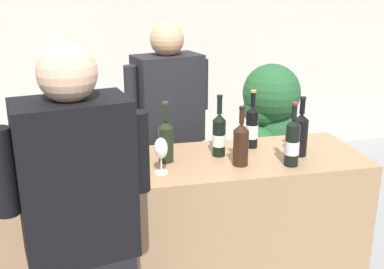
# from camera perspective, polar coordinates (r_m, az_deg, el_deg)

# --- Properties ---
(wall_back) EXTENTS (8.00, 0.10, 2.80)m
(wall_back) POSITION_cam_1_polar(r_m,az_deg,el_deg) (4.93, -8.86, 12.69)
(wall_back) COLOR beige
(wall_back) RESTS_ON ground_plane
(counter) EXTENTS (2.25, 0.59, 0.95)m
(counter) POSITION_cam_1_polar(r_m,az_deg,el_deg) (2.71, -3.70, -12.84)
(counter) COLOR #9E7A56
(counter) RESTS_ON ground_plane
(wine_bottle_0) EXTENTS (0.08, 0.08, 0.33)m
(wine_bottle_0) POSITION_cam_1_polar(r_m,az_deg,el_deg) (2.33, -8.67, -2.32)
(wine_bottle_0) COLOR black
(wine_bottle_0) RESTS_ON counter
(wine_bottle_1) EXTENTS (0.08, 0.08, 0.34)m
(wine_bottle_1) POSITION_cam_1_polar(r_m,az_deg,el_deg) (2.49, 12.01, -0.96)
(wine_bottle_1) COLOR black
(wine_bottle_1) RESTS_ON counter
(wine_bottle_2) EXTENTS (0.08, 0.08, 0.31)m
(wine_bottle_2) POSITION_cam_1_polar(r_m,az_deg,el_deg) (2.47, -20.47, -2.17)
(wine_bottle_2) COLOR black
(wine_bottle_2) RESTS_ON counter
(wine_bottle_3) EXTENTS (0.08, 0.08, 0.33)m
(wine_bottle_3) POSITION_cam_1_polar(r_m,az_deg,el_deg) (2.64, 12.96, 0.14)
(wine_bottle_3) COLOR black
(wine_bottle_3) RESTS_ON counter
(wine_bottle_4) EXTENTS (0.08, 0.08, 0.32)m
(wine_bottle_4) POSITION_cam_1_polar(r_m,az_deg,el_deg) (2.45, 5.92, -1.05)
(wine_bottle_4) COLOR black
(wine_bottle_4) RESTS_ON counter
(wine_bottle_5) EXTENTS (0.07, 0.07, 0.33)m
(wine_bottle_5) POSITION_cam_1_polar(r_m,az_deg,el_deg) (2.30, -13.72, -2.67)
(wine_bottle_5) COLOR black
(wine_bottle_5) RESTS_ON counter
(wine_bottle_6) EXTENTS (0.07, 0.07, 0.34)m
(wine_bottle_6) POSITION_cam_1_polar(r_m,az_deg,el_deg) (2.57, 3.29, 0.00)
(wine_bottle_6) COLOR black
(wine_bottle_6) RESTS_ON counter
(wine_bottle_7) EXTENTS (0.08, 0.08, 0.33)m
(wine_bottle_7) POSITION_cam_1_polar(r_m,az_deg,el_deg) (2.49, -3.17, -0.64)
(wine_bottle_7) COLOR black
(wine_bottle_7) RESTS_ON counter
(wine_bottle_8) EXTENTS (0.07, 0.07, 0.34)m
(wine_bottle_8) POSITION_cam_1_polar(r_m,az_deg,el_deg) (2.72, 7.25, 0.97)
(wine_bottle_8) COLOR black
(wine_bottle_8) RESTS_ON counter
(wine_glass) EXTENTS (0.07, 0.07, 0.19)m
(wine_glass) POSITION_cam_1_polar(r_m,az_deg,el_deg) (2.34, -3.76, -1.85)
(wine_glass) COLOR silver
(wine_glass) RESTS_ON counter
(person_server) EXTENTS (0.55, 0.34, 1.63)m
(person_server) POSITION_cam_1_polar(r_m,az_deg,el_deg) (3.10, -2.82, -2.03)
(person_server) COLOR black
(person_server) RESTS_ON ground_plane
(person_guest) EXTENTS (0.54, 0.31, 1.68)m
(person_guest) POSITION_cam_1_polar(r_m,az_deg,el_deg) (1.92, -12.95, -15.43)
(person_guest) COLOR black
(person_guest) RESTS_ON ground_plane
(potted_shrub) EXTENTS (0.59, 0.60, 1.22)m
(potted_shrub) POSITION_cam_1_polar(r_m,az_deg,el_deg) (3.96, 9.11, 1.25)
(potted_shrub) COLOR brown
(potted_shrub) RESTS_ON ground_plane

